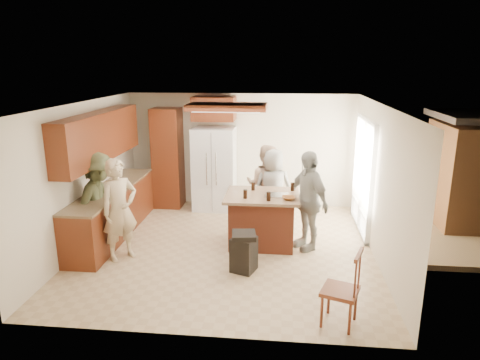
# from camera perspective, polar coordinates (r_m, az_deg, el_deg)

# --- Properties ---
(room_shell) EXTENTS (8.00, 5.20, 5.00)m
(room_shell) POSITION_cam_1_polar(r_m,az_deg,el_deg) (9.43, 27.05, -0.29)
(room_shell) COLOR tan
(room_shell) RESTS_ON ground
(person_front_left) EXTENTS (0.74, 0.76, 1.69)m
(person_front_left) POSITION_cam_1_polar(r_m,az_deg,el_deg) (7.19, -15.75, -3.86)
(person_front_left) COLOR tan
(person_front_left) RESTS_ON ground
(person_behind_left) EXTENTS (0.86, 0.61, 1.61)m
(person_behind_left) POSITION_cam_1_polar(r_m,az_deg,el_deg) (8.47, 3.41, -0.64)
(person_behind_left) COLOR tan
(person_behind_left) RESTS_ON ground
(person_behind_right) EXTENTS (0.87, 0.67, 1.57)m
(person_behind_right) POSITION_cam_1_polar(r_m,az_deg,el_deg) (8.30, 4.43, -1.17)
(person_behind_right) COLOR gray
(person_behind_right) RESTS_ON ground
(person_side_right) EXTENTS (0.99, 1.14, 1.73)m
(person_side_right) POSITION_cam_1_polar(r_m,az_deg,el_deg) (7.40, 9.01, -2.72)
(person_side_right) COLOR gray
(person_side_right) RESTS_ON ground
(person_counter) EXTENTS (0.62, 1.14, 1.70)m
(person_counter) POSITION_cam_1_polar(r_m,az_deg,el_deg) (7.67, -18.21, -2.80)
(person_counter) COLOR #3E4327
(person_counter) RESTS_ON ground
(left_cabinetry) EXTENTS (0.64, 3.00, 2.30)m
(left_cabinetry) POSITION_cam_1_polar(r_m,az_deg,el_deg) (8.20, -17.17, -0.77)
(left_cabinetry) COLOR maroon
(left_cabinetry) RESTS_ON ground
(back_wall_units) EXTENTS (1.80, 0.60, 2.45)m
(back_wall_units) POSITION_cam_1_polar(r_m,az_deg,el_deg) (9.48, -8.09, 4.53)
(back_wall_units) COLOR maroon
(back_wall_units) RESTS_ON ground
(refrigerator) EXTENTS (0.90, 0.76, 1.80)m
(refrigerator) POSITION_cam_1_polar(r_m,az_deg,el_deg) (9.35, -3.44, 1.49)
(refrigerator) COLOR white
(refrigerator) RESTS_ON ground
(kitchen_island) EXTENTS (1.28, 1.03, 0.93)m
(kitchen_island) POSITION_cam_1_polar(r_m,az_deg,el_deg) (7.59, 2.94, -5.21)
(kitchen_island) COLOR #953E26
(kitchen_island) RESTS_ON ground
(island_items) EXTENTS (0.88, 0.69, 0.15)m
(island_items) POSITION_cam_1_polar(r_m,az_deg,el_deg) (7.32, 4.81, -1.91)
(island_items) COLOR silver
(island_items) RESTS_ON kitchen_island
(trash_bin) EXTENTS (0.44, 0.44, 0.63)m
(trash_bin) POSITION_cam_1_polar(r_m,az_deg,el_deg) (6.70, 0.51, -9.53)
(trash_bin) COLOR black
(trash_bin) RESTS_ON ground
(spindle_chair) EXTENTS (0.54, 0.54, 0.99)m
(spindle_chair) POSITION_cam_1_polar(r_m,az_deg,el_deg) (5.52, 13.41, -14.22)
(spindle_chair) COLOR maroon
(spindle_chair) RESTS_ON ground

